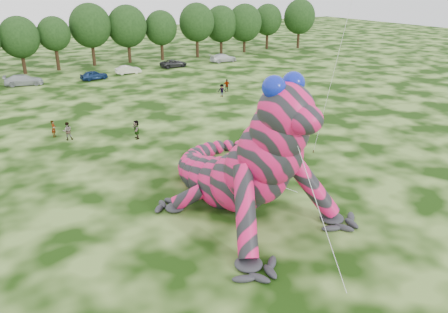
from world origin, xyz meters
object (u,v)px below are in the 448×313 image
spectator_5 (136,129)px  tree_8 (21,45)px  tree_12 (161,35)px  car_6 (174,63)px  tree_16 (267,26)px  spectator_0 (54,129)px  tree_15 (245,28)px  tree_11 (128,34)px  tree_17 (299,24)px  car_4 (94,75)px  car_7 (223,58)px  car_3 (24,80)px  tree_14 (221,30)px  spectator_3 (227,85)px  spectator_2 (222,90)px  car_5 (128,70)px  spectator_1 (67,131)px  tree_10 (91,35)px  tree_9 (55,44)px  inflatable_gecko (226,137)px  tree_13 (197,30)px

spectator_5 → tree_8: bearing=-161.1°
tree_12 → car_6: 8.90m
car_6 → tree_16: bearing=-73.4°
spectator_0 → tree_15: bearing=-23.6°
tree_11 → tree_17: size_ratio=0.98×
car_4 → car_7: car_7 is taller
car_3 → spectator_5: 30.34m
spectator_0 → tree_14: bearing=-19.5°
spectator_5 → spectator_3: size_ratio=1.09×
tree_11 → tree_12: 6.27m
spectator_2 → tree_16: bearing=86.8°
spectator_3 → spectator_2: size_ratio=1.02×
car_5 → spectator_2: size_ratio=2.46×
tree_17 → spectator_1: (-57.36, -35.36, -4.28)m
tree_14 → spectator_5: bearing=-129.4°
spectator_3 → spectator_5: bearing=-126.5°
spectator_1 → tree_10: bearing=-98.4°
tree_14 → car_7: (-4.76, -8.80, -3.97)m
car_7 → tree_14: bearing=-27.7°
tree_8 → car_6: (22.89, -7.16, -3.82)m
tree_9 → car_6: size_ratio=1.85×
inflatable_gecko → car_6: size_ratio=4.10×
tree_10 → car_3: (-12.99, -10.49, -4.49)m
tree_9 → spectator_5: bearing=-91.1°
tree_17 → car_4: 49.07m
tree_11 → car_7: tree_11 is taller
tree_8 → tree_13: bearing=0.3°
car_6 → spectator_0: spectator_0 is taller
tree_13 → tree_15: bearing=3.3°
tree_8 → tree_10: (11.61, 1.59, 0.78)m
spectator_3 → spectator_2: spectator_3 is taller
tree_10 → tree_17: bearing=-2.5°
car_6 → tree_14: bearing=-62.0°
tree_9 → tree_14: (32.40, 1.38, 0.36)m
spectator_5 → car_5: bearing=174.4°
tree_16 → tree_17: 7.06m
inflatable_gecko → tree_9: 54.68m
car_4 → car_7: bearing=-89.5°
spectator_5 → tree_9: bearing=-168.8°
tree_13 → tree_16: size_ratio=1.08×
tree_12 → car_3: bearing=-159.4°
tree_9 → spectator_1: bearing=-100.2°
tree_15 → tree_10: bearing=178.5°
tree_10 → tree_11: bearing=-3.4°
tree_16 → car_7: size_ratio=1.85×
tree_15 → spectator_5: tree_15 is taller
tree_13 → tree_16: bearing=7.0°
tree_16 → spectator_1: tree_16 is taller
tree_8 → car_3: bearing=-98.8°
tree_14 → tree_16: tree_14 is taller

